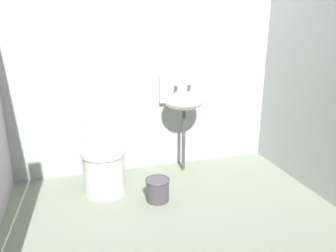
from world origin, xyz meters
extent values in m
cube|color=gray|center=(0.00, 0.00, -0.04)|extent=(3.11, 2.48, 0.08)
cube|color=#AEB1B2|center=(0.00, 1.09, 1.11)|extent=(3.11, 0.10, 2.21)
cube|color=#B3B8B7|center=(1.40, 0.10, 1.11)|extent=(0.10, 2.28, 2.21)
cylinder|color=silver|center=(-0.51, 0.60, 0.19)|extent=(0.41, 0.41, 0.38)
cylinder|color=silver|center=(-0.51, 0.60, 0.40)|extent=(0.43, 0.43, 0.04)
cube|color=silver|center=(-0.48, 0.90, 0.58)|extent=(0.37, 0.21, 0.40)
cylinder|color=#48434C|center=(0.34, 0.85, 0.33)|extent=(0.04, 0.04, 0.66)
ellipsoid|color=silver|center=(0.34, 0.85, 0.75)|extent=(0.40, 0.32, 0.18)
cube|color=silver|center=(0.34, 1.01, 0.85)|extent=(0.42, 0.04, 0.28)
cylinder|color=#48434C|center=(0.27, 0.91, 0.87)|extent=(0.04, 0.04, 0.06)
cylinder|color=#48434C|center=(0.41, 0.91, 0.87)|extent=(0.04, 0.04, 0.06)
cylinder|color=#48434C|center=(-0.08, 0.31, 0.10)|extent=(0.20, 0.20, 0.20)
torus|color=#43404C|center=(-0.08, 0.31, 0.20)|extent=(0.22, 0.22, 0.02)
camera|label=1|loc=(-0.72, -2.19, 1.51)|focal=35.20mm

